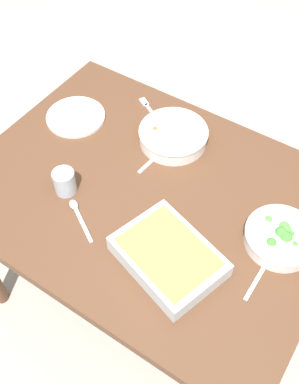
# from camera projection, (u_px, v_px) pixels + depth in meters

# --- Properties ---
(ground_plane) EXTENTS (6.00, 6.00, 0.00)m
(ground_plane) POSITION_uv_depth(u_px,v_px,m) (150.00, 292.00, 2.08)
(ground_plane) COLOR #B2A899
(dining_table) EXTENTS (1.20, 0.90, 0.74)m
(dining_table) POSITION_uv_depth(u_px,v_px,m) (150.00, 208.00, 1.57)
(dining_table) COLOR brown
(dining_table) RESTS_ON ground_plane
(stew_bowl) EXTENTS (0.25, 0.25, 0.06)m
(stew_bowl) POSITION_uv_depth(u_px,v_px,m) (173.00, 135.00, 1.61)
(stew_bowl) COLOR white
(stew_bowl) RESTS_ON dining_table
(broccoli_bowl) EXTENTS (0.22, 0.22, 0.07)m
(broccoli_bowl) POSITION_uv_depth(u_px,v_px,m) (281.00, 237.00, 1.35)
(broccoli_bowl) COLOR white
(broccoli_bowl) RESTS_ON dining_table
(baking_dish) EXTENTS (0.35, 0.30, 0.06)m
(baking_dish) POSITION_uv_depth(u_px,v_px,m) (168.00, 256.00, 1.31)
(baking_dish) COLOR silver
(baking_dish) RESTS_ON dining_table
(drink_cup) EXTENTS (0.07, 0.07, 0.08)m
(drink_cup) POSITION_uv_depth(u_px,v_px,m) (65.00, 183.00, 1.47)
(drink_cup) COLOR #B2BCC6
(drink_cup) RESTS_ON dining_table
(side_plate) EXTENTS (0.22, 0.22, 0.01)m
(side_plate) POSITION_uv_depth(u_px,v_px,m) (76.00, 117.00, 1.71)
(side_plate) COLOR white
(side_plate) RESTS_ON dining_table
(spoon_by_stew) EXTENTS (0.03, 0.18, 0.01)m
(spoon_by_stew) POSITION_uv_depth(u_px,v_px,m) (159.00, 153.00, 1.60)
(spoon_by_stew) COLOR silver
(spoon_by_stew) RESTS_ON dining_table
(spoon_by_broccoli) EXTENTS (0.03, 0.18, 0.01)m
(spoon_by_broccoli) POSITION_uv_depth(u_px,v_px,m) (263.00, 269.00, 1.32)
(spoon_by_broccoli) COLOR silver
(spoon_by_broccoli) RESTS_ON dining_table
(spoon_spare) EXTENTS (0.16, 0.11, 0.01)m
(spoon_spare) POSITION_uv_depth(u_px,v_px,m) (78.00, 214.00, 1.43)
(spoon_spare) COLOR silver
(spoon_spare) RESTS_ON dining_table
(fork_on_table) EXTENTS (0.16, 0.10, 0.01)m
(fork_on_table) POSITION_uv_depth(u_px,v_px,m) (150.00, 110.00, 1.74)
(fork_on_table) COLOR silver
(fork_on_table) RESTS_ON dining_table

